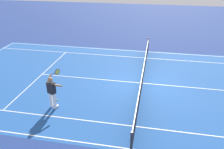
# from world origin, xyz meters

# --- Properties ---
(ground_plane) EXTENTS (60.00, 60.00, 0.00)m
(ground_plane) POSITION_xyz_m (0.00, 0.00, 0.00)
(ground_plane) COLOR navy
(court_slab) EXTENTS (24.20, 11.40, 0.00)m
(court_slab) POSITION_xyz_m (0.00, 0.00, 0.00)
(court_slab) COLOR #1E4C93
(court_slab) RESTS_ON ground_plane
(court_line_markings) EXTENTS (23.85, 11.05, 0.01)m
(court_line_markings) POSITION_xyz_m (0.00, 0.00, 0.00)
(court_line_markings) COLOR white
(court_line_markings) RESTS_ON ground_plane
(tennis_net) EXTENTS (0.10, 11.70, 1.08)m
(tennis_net) POSITION_xyz_m (0.00, 0.00, 0.49)
(tennis_net) COLOR #2D2D33
(tennis_net) RESTS_ON ground_plane
(tennis_player_near) EXTENTS (0.75, 1.18, 1.70)m
(tennis_player_near) POSITION_xyz_m (4.10, 3.36, 0.93)
(tennis_player_near) COLOR white
(tennis_player_near) RESTS_ON ground_plane
(tennis_ball) EXTENTS (0.07, 0.07, 0.07)m
(tennis_ball) POSITION_xyz_m (4.18, 2.75, 0.03)
(tennis_ball) COLOR #CCE01E
(tennis_ball) RESTS_ON ground_plane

